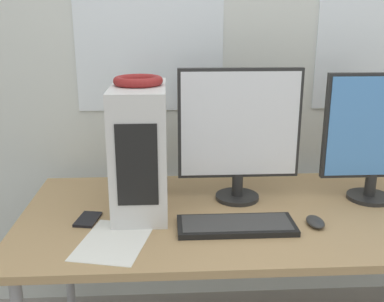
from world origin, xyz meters
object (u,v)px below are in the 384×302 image
object	(u,v)px
pc_tower	(140,148)
mouse	(315,222)
cell_phone	(88,219)
keyboard	(236,225)
monitor_right_near	(377,134)
headphones	(138,81)
monitor_main	(239,131)

from	to	relation	value
pc_tower	mouse	size ratio (longest dim) A/B	4.63
cell_phone	keyboard	bearing A→B (deg)	0.62
pc_tower	monitor_right_near	size ratio (longest dim) A/B	0.93
headphones	cell_phone	world-z (taller)	headphones
monitor_main	monitor_right_near	distance (m)	0.54
cell_phone	monitor_right_near	bearing A→B (deg)	17.58
pc_tower	keyboard	distance (m)	0.46
pc_tower	cell_phone	world-z (taller)	pc_tower
headphones	monitor_right_near	distance (m)	0.95
monitor_right_near	monitor_main	bearing A→B (deg)	176.54
monitor_main	mouse	xyz separation A→B (m)	(0.24, -0.26, -0.28)
pc_tower	cell_phone	size ratio (longest dim) A/B	3.60
monitor_right_near	cell_phone	size ratio (longest dim) A/B	3.88
monitor_right_near	keyboard	world-z (taller)	monitor_right_near
mouse	cell_phone	bearing A→B (deg)	174.27
monitor_main	cell_phone	distance (m)	0.67
monitor_main	cell_phone	bearing A→B (deg)	-163.23
headphones	cell_phone	distance (m)	0.54
monitor_right_near	keyboard	xyz separation A→B (m)	(-0.58, -0.23, -0.26)
monitor_main	keyboard	size ratio (longest dim) A/B	1.28
monitor_right_near	mouse	world-z (taller)	monitor_right_near
keyboard	cell_phone	bearing A→B (deg)	170.25
pc_tower	keyboard	world-z (taller)	pc_tower
monitor_right_near	cell_phone	xyz separation A→B (m)	(-1.12, -0.14, -0.27)
monitor_main	monitor_right_near	bearing A→B (deg)	-3.46
pc_tower	mouse	bearing A→B (deg)	-18.08
mouse	cell_phone	world-z (taller)	mouse
keyboard	mouse	size ratio (longest dim) A/B	4.02
headphones	pc_tower	bearing A→B (deg)	-90.00
keyboard	cell_phone	distance (m)	0.54
headphones	monitor_right_near	world-z (taller)	monitor_right_near
pc_tower	monitor_main	xyz separation A→B (m)	(0.38, 0.05, 0.05)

